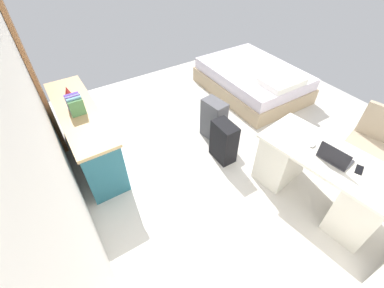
{
  "coord_description": "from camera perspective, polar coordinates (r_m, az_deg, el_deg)",
  "views": [
    {
      "loc": [
        -2.06,
        2.09,
        2.68
      ],
      "look_at": [
        -0.17,
        0.88,
        0.6
      ],
      "focal_mm": 24.43,
      "sensor_mm": 36.0,
      "label": 1
    }
  ],
  "objects": [
    {
      "name": "suitcase_black",
      "position": [
        3.57,
        6.95,
        0.52
      ],
      "size": [
        0.36,
        0.23,
        0.59
      ],
      "primitive_type": "cube",
      "rotation": [
        0.0,
        0.0,
        -0.01
      ],
      "color": "black",
      "rests_on": "ground_plane"
    },
    {
      "name": "ground_plane",
      "position": [
        3.97,
        9.4,
        -0.26
      ],
      "size": [
        5.47,
        5.47,
        0.0
      ],
      "primitive_type": "plane",
      "color": "beige"
    },
    {
      "name": "door_wooden",
      "position": [
        4.08,
        -31.26,
        12.66
      ],
      "size": [
        0.88,
        0.05,
        2.04
      ],
      "primitive_type": "cube",
      "color": "#936038",
      "rests_on": "ground_plane"
    },
    {
      "name": "book_row",
      "position": [
        3.49,
        -24.16,
        7.97
      ],
      "size": [
        0.24,
        0.17,
        0.23
      ],
      "color": "#518951",
      "rests_on": "credenza"
    },
    {
      "name": "credenza",
      "position": [
        3.79,
        -22.15,
        2.07
      ],
      "size": [
        1.8,
        0.48,
        0.78
      ],
      "color": "#235B6B",
      "rests_on": "ground_plane"
    },
    {
      "name": "cell_phone_near_laptop",
      "position": [
        3.08,
        32.69,
        -4.74
      ],
      "size": [
        0.11,
        0.15,
        0.01
      ],
      "primitive_type": "cube",
      "rotation": [
        0.0,
        0.0,
        0.38
      ],
      "color": "black",
      "rests_on": "desk"
    },
    {
      "name": "suitcase_spare_grey",
      "position": [
        3.89,
        4.74,
        5.3
      ],
      "size": [
        0.39,
        0.26,
        0.63
      ],
      "primitive_type": "cube",
      "rotation": [
        0.0,
        0.0,
        0.13
      ],
      "color": "#4C4C51",
      "rests_on": "ground_plane"
    },
    {
      "name": "wall_back",
      "position": [
        2.42,
        -30.85,
        4.84
      ],
      "size": [
        4.42,
        0.1,
        2.84
      ],
      "primitive_type": "cube",
      "color": "silver",
      "rests_on": "ground_plane"
    },
    {
      "name": "desk",
      "position": [
        3.33,
        26.1,
        -6.47
      ],
      "size": [
        1.51,
        0.84,
        0.73
      ],
      "color": "silver",
      "rests_on": "ground_plane"
    },
    {
      "name": "office_chair",
      "position": [
        3.95,
        33.77,
        -0.54
      ],
      "size": [
        0.55,
        0.55,
        0.94
      ],
      "color": "black",
      "rests_on": "ground_plane"
    },
    {
      "name": "laptop",
      "position": [
        3.02,
        28.67,
        -2.58
      ],
      "size": [
        0.34,
        0.26,
        0.21
      ],
      "color": "#333338",
      "rests_on": "desk"
    },
    {
      "name": "computer_mouse",
      "position": [
        3.13,
        24.82,
        -0.15
      ],
      "size": [
        0.07,
        0.11,
        0.03
      ],
      "primitive_type": "ellipsoid",
      "rotation": [
        0.0,
        0.0,
        0.13
      ],
      "color": "white",
      "rests_on": "desk"
    },
    {
      "name": "figurine_small",
      "position": [
        3.92,
        -25.61,
        10.53
      ],
      "size": [
        0.08,
        0.08,
        0.11
      ],
      "primitive_type": "cone",
      "color": "red",
      "rests_on": "credenza"
    },
    {
      "name": "bed",
      "position": [
        5.14,
        13.05,
        13.45
      ],
      "size": [
        1.91,
        1.42,
        0.58
      ],
      "color": "tan",
      "rests_on": "ground_plane"
    }
  ]
}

